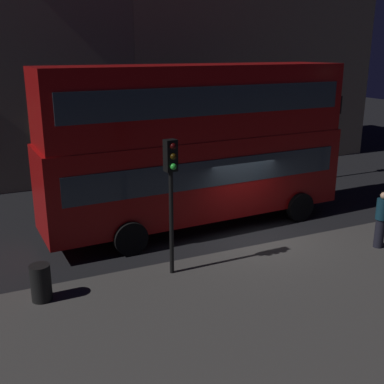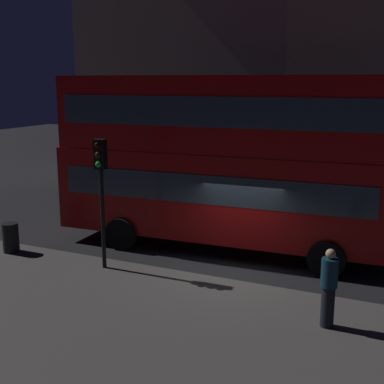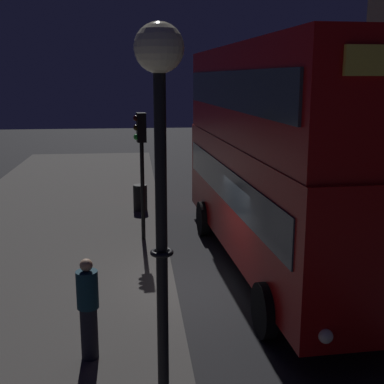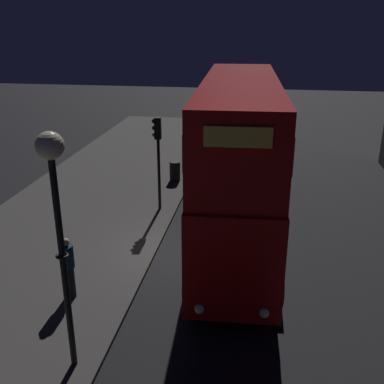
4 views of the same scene
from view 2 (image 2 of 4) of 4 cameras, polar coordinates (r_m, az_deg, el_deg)
ground_plane at (r=15.33m, az=4.45°, el=-9.04°), size 80.00×80.00×0.00m
sidewalk_slab at (r=11.66m, az=-3.30°, el=-15.88°), size 44.00×7.42×0.12m
building_with_clock at (r=28.58m, az=5.45°, el=20.40°), size 15.34×8.39×19.27m
double_decker_bus at (r=16.70m, az=3.03°, el=4.03°), size 11.08×3.12×5.70m
traffic_light_near_kerb at (r=14.94m, az=-10.03°, el=1.70°), size 0.35×0.38×3.81m
pedestrian at (r=12.03m, az=14.87°, el=-10.12°), size 0.38×0.38×1.83m
litter_bin at (r=17.67m, az=-19.40°, el=-4.77°), size 0.51×0.51×0.95m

